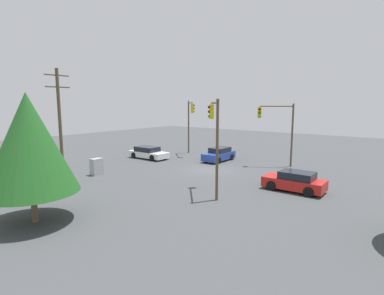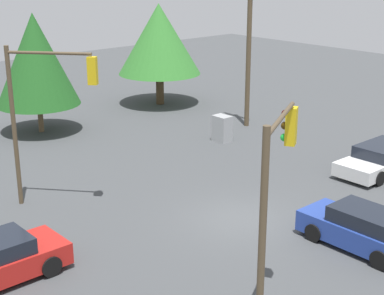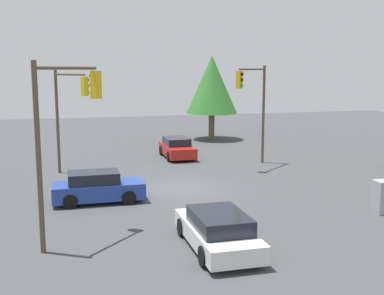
# 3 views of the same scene
# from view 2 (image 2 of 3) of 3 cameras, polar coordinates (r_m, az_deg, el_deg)

# --- Properties ---
(ground_plane) EXTENTS (80.00, 80.00, 0.00)m
(ground_plane) POSITION_cam_2_polar(r_m,az_deg,el_deg) (22.91, 4.66, -6.94)
(ground_plane) COLOR #424447
(sedan_blue) EXTENTS (4.25, 1.89, 1.46)m
(sedan_blue) POSITION_cam_2_polar(r_m,az_deg,el_deg) (21.29, 16.12, -7.60)
(sedan_blue) COLOR #233D93
(sedan_blue) RESTS_ON ground_plane
(sedan_white) EXTENTS (2.06, 4.75, 1.34)m
(sedan_white) POSITION_cam_2_polar(r_m,az_deg,el_deg) (28.77, 17.78, -1.07)
(sedan_white) COLOR silver
(sedan_white) RESTS_ON ground_plane
(traffic_signal_cross) EXTENTS (2.85, 2.48, 6.46)m
(traffic_signal_cross) POSITION_cam_2_polar(r_m,az_deg,el_deg) (23.37, -14.15, 4.50)
(traffic_signal_cross) COLOR brown
(traffic_signal_cross) RESTS_ON ground_plane
(traffic_signal_aux) EXTENTS (1.89, 3.09, 6.17)m
(traffic_signal_aux) POSITION_cam_2_polar(r_m,az_deg,el_deg) (14.71, 8.01, -3.95)
(traffic_signal_aux) COLOR brown
(traffic_signal_aux) RESTS_ON ground_plane
(utility_pole_tall) EXTENTS (2.20, 0.28, 9.20)m
(utility_pole_tall) POSITION_cam_2_polar(r_m,az_deg,el_deg) (34.29, 5.53, 10.01)
(utility_pole_tall) COLOR brown
(utility_pole_tall) RESTS_ON ground_plane
(electrical_cabinet) EXTENTS (0.95, 0.69, 1.45)m
(electrical_cabinet) POSITION_cam_2_polar(r_m,az_deg,el_deg) (31.99, 2.92, 1.84)
(electrical_cabinet) COLOR #9EA0A3
(electrical_cabinet) RESTS_ON ground_plane
(tree_behind) EXTENTS (4.69, 4.69, 6.74)m
(tree_behind) POSITION_cam_2_polar(r_m,az_deg,el_deg) (34.16, -14.92, 8.25)
(tree_behind) COLOR brown
(tree_behind) RESTS_ON ground_plane
(tree_corner) EXTENTS (5.50, 5.50, 6.73)m
(tree_corner) POSITION_cam_2_polar(r_m,az_deg,el_deg) (39.63, -3.21, 10.45)
(tree_corner) COLOR #4C3823
(tree_corner) RESTS_ON ground_plane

